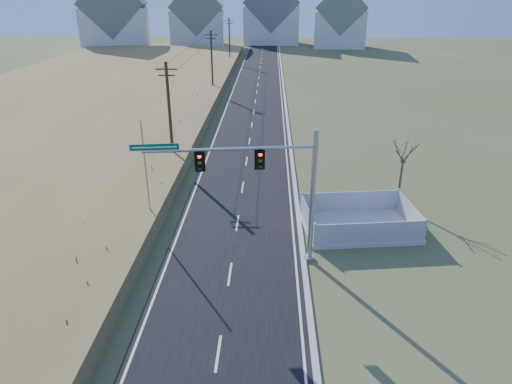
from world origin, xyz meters
The scene contains 16 objects.
ground centered at (0.00, 0.00, 0.00)m, with size 260.00×260.00×0.00m, color #445529.
road centered at (0.00, 50.00, 0.03)m, with size 8.00×180.00×0.06m, color black.
curb centered at (4.15, 50.00, 0.09)m, with size 0.30×180.00×0.18m, color #B2AFA8.
reed_marsh centered at (-24.00, 40.00, 0.65)m, with size 38.00×110.00×1.30m, color olive.
utility_pole_near centered at (-6.50, 15.00, 4.68)m, with size 1.80×0.26×9.00m.
utility_pole_mid centered at (-6.50, 45.00, 4.68)m, with size 1.80×0.26×9.00m.
utility_pole_far centered at (-6.50, 75.00, 4.68)m, with size 1.80×0.26×9.00m.
condo_nw centered at (-38.00, 100.00, 7.70)m, with size 17.69×13.38×19.05m.
condo_nnw centered at (-18.00, 108.00, 6.94)m, with size 14.93×11.17×17.03m.
condo_n centered at (2.00, 112.00, 7.61)m, with size 15.27×10.20×18.54m.
condo_ne centered at (20.00, 104.00, 6.84)m, with size 14.12×10.51×16.52m.
traffic_signal_mast centered at (2.60, -0.53, 4.75)m, with size 9.78×1.56×7.84m.
fence_enclosure centered at (8.00, 3.57, 0.31)m, with size 7.67×5.67×1.64m.
open_sign centered at (4.99, 1.08, 0.31)m, with size 0.47×0.09×0.58m.
flagpole centered at (-5.68, 3.43, 2.90)m, with size 0.33×0.33×7.26m.
bare_tree centered at (11.46, 7.26, 4.17)m, with size 1.95×1.95×5.18m.
Camera 1 is at (2.12, -23.07, 14.51)m, focal length 32.00 mm.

